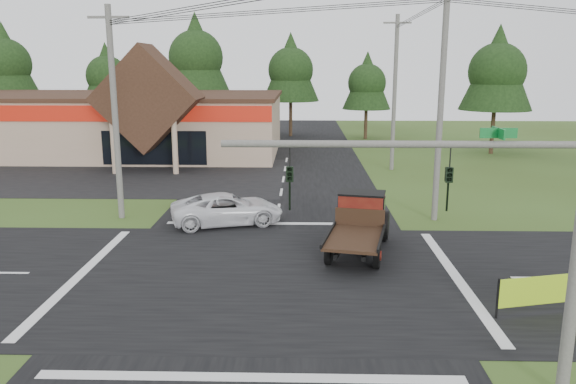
{
  "coord_description": "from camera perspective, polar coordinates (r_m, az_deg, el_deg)",
  "views": [
    {
      "loc": [
        1.27,
        -19.66,
        7.68
      ],
      "look_at": [
        0.66,
        4.47,
        2.2
      ],
      "focal_mm": 35.0,
      "sensor_mm": 36.0,
      "label": 1
    }
  ],
  "objects": [
    {
      "name": "utility_pole_ne",
      "position": [
        28.52,
        15.28,
        8.75
      ],
      "size": [
        2.0,
        0.3,
        11.5
      ],
      "color": "#595651",
      "rests_on": "ground"
    },
    {
      "name": "antique_flatbed_truck",
      "position": [
        23.45,
        7.15,
        -3.36
      ],
      "size": [
        3.35,
        6.06,
        2.4
      ],
      "primitive_type": null,
      "rotation": [
        0.0,
        0.0,
        -0.21
      ],
      "color": "#530E0B",
      "rests_on": "ground"
    },
    {
      "name": "parking_apron",
      "position": [
        42.27,
        -19.76,
        1.58
      ],
      "size": [
        28.0,
        14.0,
        0.02
      ],
      "primitive_type": "cube",
      "color": "black",
      "rests_on": "ground"
    },
    {
      "name": "utility_pole_nw",
      "position": [
        29.26,
        -17.19,
        7.73
      ],
      "size": [
        2.0,
        0.3,
        10.5
      ],
      "color": "#595651",
      "rests_on": "ground"
    },
    {
      "name": "tree_row_a",
      "position": [
        67.36,
        -26.82,
        11.77
      ],
      "size": [
        6.72,
        6.72,
        12.12
      ],
      "color": "#332316",
      "rests_on": "ground"
    },
    {
      "name": "roadside_banner",
      "position": [
        19.76,
        25.18,
        -9.31
      ],
      "size": [
        3.77,
        1.03,
        1.32
      ],
      "primitive_type": null,
      "rotation": [
        0.0,
        0.0,
        0.24
      ],
      "color": "#9DCE1B",
      "rests_on": "ground"
    },
    {
      "name": "road_ew",
      "position": [
        21.14,
        -2.12,
        -8.49
      ],
      "size": [
        120.0,
        12.0,
        0.02
      ],
      "primitive_type": "cube",
      "color": "black",
      "rests_on": "ground"
    },
    {
      "name": "white_pickup",
      "position": [
        27.79,
        -6.19,
        -1.71
      ],
      "size": [
        5.94,
        3.95,
        1.52
      ],
      "primitive_type": "imported",
      "rotation": [
        0.0,
        0.0,
        1.86
      ],
      "color": "silver",
      "rests_on": "ground"
    },
    {
      "name": "tree_row_d",
      "position": [
        61.67,
        0.27,
        12.51
      ],
      "size": [
        6.16,
        6.16,
        11.11
      ],
      "color": "#332316",
      "rests_on": "ground"
    },
    {
      "name": "tree_row_e",
      "position": [
        60.06,
        8.03,
        11.1
      ],
      "size": [
        5.04,
        5.04,
        9.09
      ],
      "color": "#332316",
      "rests_on": "ground"
    },
    {
      "name": "tree_side_ne",
      "position": [
        52.4,
        20.51,
        11.67
      ],
      "size": [
        6.16,
        6.16,
        11.11
      ],
      "color": "#332316",
      "rests_on": "ground"
    },
    {
      "name": "ground",
      "position": [
        21.15,
        -2.12,
        -8.52
      ],
      "size": [
        120.0,
        120.0,
        0.0
      ],
      "primitive_type": "plane",
      "color": "#384B1A",
      "rests_on": "ground"
    },
    {
      "name": "cvs_building",
      "position": [
        52.3,
        -17.63,
        6.82
      ],
      "size": [
        30.4,
        18.2,
        9.19
      ],
      "color": "tan",
      "rests_on": "ground"
    },
    {
      "name": "tree_row_b",
      "position": [
        65.23,
        -17.94,
        11.33
      ],
      "size": [
        5.6,
        5.6,
        10.1
      ],
      "color": "#332316",
      "rests_on": "ground"
    },
    {
      "name": "utility_pole_n",
      "position": [
        42.24,
        10.78,
        9.94
      ],
      "size": [
        2.0,
        0.3,
        11.2
      ],
      "color": "#595651",
      "rests_on": "ground"
    },
    {
      "name": "road_ns",
      "position": [
        21.14,
        -2.12,
        -8.49
      ],
      "size": [
        12.0,
        120.0,
        0.02
      ],
      "primitive_type": "cube",
      "color": "black",
      "rests_on": "ground"
    },
    {
      "name": "tree_row_c",
      "position": [
        61.71,
        -9.34,
        13.6
      ],
      "size": [
        7.28,
        7.28,
        13.13
      ],
      "color": "#332316",
      "rests_on": "ground"
    },
    {
      "name": "traffic_signal_mast",
      "position": [
        13.39,
        21.28,
        -2.18
      ],
      "size": [
        8.12,
        0.24,
        7.0
      ],
      "color": "#595651",
      "rests_on": "ground"
    }
  ]
}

